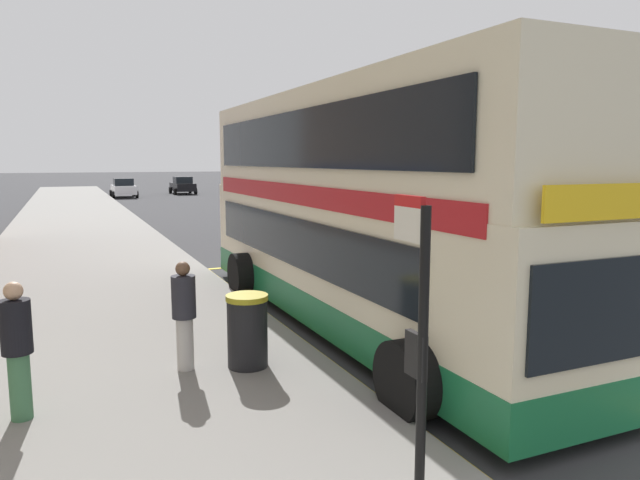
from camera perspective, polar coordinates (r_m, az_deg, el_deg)
ground_plane at (r=35.89m, az=-11.60°, el=2.67°), size 260.00×260.00×0.00m
pavement_near at (r=35.08m, az=-22.85°, el=2.21°), size 6.00×76.00×0.14m
double_decker_bus at (r=11.03m, az=3.79°, el=2.29°), size 3.27×11.30×4.40m
bus_bay_markings at (r=11.24m, az=4.10°, el=-8.31°), size 3.06×13.88×0.01m
bus_stop_sign at (r=5.13m, az=9.63°, el=-8.19°), size 0.09×0.51×2.69m
parked_car_black_distant at (r=56.26m, az=-13.35°, el=5.25°), size 2.09×4.20×1.62m
parked_car_white_kerbside at (r=52.28m, az=-18.75°, el=4.86°), size 2.09×4.20×1.62m
pedestrian_waiting_near_sign at (r=8.53m, az=-13.22°, el=-6.89°), size 0.34×0.34×1.58m
pedestrian_further_back at (r=7.59m, az=-27.62°, el=-9.19°), size 0.34×0.34×1.63m
litter_bin at (r=8.58m, az=-7.15°, el=-8.82°), size 0.61×0.61×1.07m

